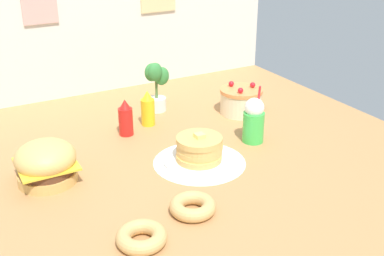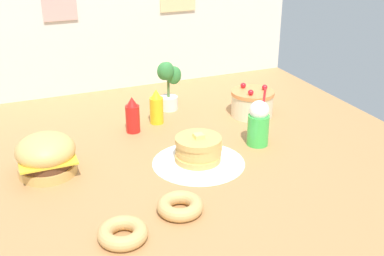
{
  "view_description": "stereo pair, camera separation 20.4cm",
  "coord_description": "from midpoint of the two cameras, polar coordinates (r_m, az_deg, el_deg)",
  "views": [
    {
      "loc": [
        -0.89,
        -1.62,
        0.98
      ],
      "look_at": [
        0.01,
        0.01,
        0.15
      ],
      "focal_mm": 45.17,
      "sensor_mm": 36.0,
      "label": 1
    },
    {
      "loc": [
        -0.7,
        -1.71,
        0.98
      ],
      "look_at": [
        0.01,
        0.01,
        0.15
      ],
      "focal_mm": 45.17,
      "sensor_mm": 36.0,
      "label": 2
    }
  ],
  "objects": [
    {
      "name": "ketchup_bottle",
      "position": [
        2.33,
        -4.56,
        1.39
      ],
      "size": [
        0.07,
        0.07,
        0.18
      ],
      "color": "red",
      "rests_on": "ground_plane"
    },
    {
      "name": "mustard_bottle",
      "position": [
        2.42,
        -1.79,
        2.39
      ],
      "size": [
        0.07,
        0.07,
        0.18
      ],
      "color": "yellow",
      "rests_on": "ground_plane"
    },
    {
      "name": "cream_soda_cup",
      "position": [
        2.22,
        10.47,
        0.51
      ],
      "size": [
        0.1,
        0.1,
        0.27
      ],
      "color": "green",
      "rests_on": "ground_plane"
    },
    {
      "name": "layer_cake",
      "position": [
        2.56,
        9.39,
        2.9
      ],
      "size": [
        0.23,
        0.23,
        0.16
      ],
      "color": "beige",
      "rests_on": "ground_plane"
    },
    {
      "name": "burger",
      "position": [
        2.01,
        -14.11,
        -3.21
      ],
      "size": [
        0.24,
        0.24,
        0.17
      ],
      "color": "#DBA859",
      "rests_on": "ground_plane"
    },
    {
      "name": "potted_plant",
      "position": [
        2.58,
        -0.53,
        5.25
      ],
      "size": [
        0.13,
        0.11,
        0.28
      ],
      "color": "white",
      "rests_on": "ground_plane"
    },
    {
      "name": "donut_chocolate",
      "position": [
        1.74,
        2.0,
        -9.25
      ],
      "size": [
        0.17,
        0.17,
        0.05
      ],
      "color": "tan",
      "rests_on": "ground_plane"
    },
    {
      "name": "pancake_stack",
      "position": [
        2.05,
        3.62,
        -2.85
      ],
      "size": [
        0.31,
        0.31,
        0.13
      ],
      "color": "white",
      "rests_on": "doily_mat"
    },
    {
      "name": "ground_plane",
      "position": [
        2.09,
        2.58,
        -4.18
      ],
      "size": [
        2.16,
        2.1,
        0.02
      ],
      "primitive_type": "cube",
      "color": "#B27F4C"
    },
    {
      "name": "doily_mat",
      "position": [
        2.07,
        3.6,
        -4.16
      ],
      "size": [
        0.4,
        0.4,
        0.0
      ],
      "primitive_type": "cylinder",
      "color": "white",
      "rests_on": "ground_plane"
    },
    {
      "name": "donut_pink_glaze",
      "position": [
        1.61,
        -4.53,
        -12.33
      ],
      "size": [
        0.17,
        0.17,
        0.05
      ],
      "color": "tan",
      "rests_on": "ground_plane"
    },
    {
      "name": "back_wall",
      "position": [
        2.87,
        -6.36,
        13.83
      ],
      "size": [
        2.16,
        0.04,
        0.95
      ],
      "color": "silver",
      "rests_on": "ground_plane"
    }
  ]
}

